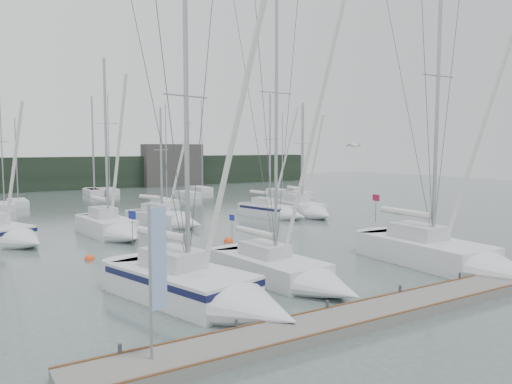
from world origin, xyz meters
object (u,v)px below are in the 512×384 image
at_px(sailboat_mid_a, 7,235).
at_px(sailboat_mid_c, 171,220).
at_px(sailboat_near_center, 297,276).
at_px(sailboat_mid_e, 308,211).
at_px(sailboat_near_left, 210,293).
at_px(buoy_b, 228,242).
at_px(dock_banner, 156,267).
at_px(sailboat_mid_b, 114,229).
at_px(buoy_c, 90,259).
at_px(sailboat_near_right, 459,260).
at_px(sailboat_mid_d, 277,212).

bearing_deg(sailboat_mid_a, sailboat_mid_c, -17.97).
bearing_deg(sailboat_mid_a, sailboat_near_center, -82.78).
bearing_deg(sailboat_mid_e, sailboat_near_left, -129.86).
height_order(buoy_b, dock_banner, dock_banner).
height_order(sailboat_mid_a, buoy_b, sailboat_mid_a).
bearing_deg(sailboat_mid_b, sailboat_mid_e, -2.13).
relative_size(sailboat_mid_e, dock_banner, 2.53).
xyz_separation_m(sailboat_mid_a, sailboat_mid_b, (6.83, -1.40, 0.00)).
bearing_deg(buoy_b, sailboat_mid_b, 137.50).
distance_m(sailboat_near_center, buoy_b, 11.66).
bearing_deg(sailboat_mid_a, buoy_b, -51.07).
distance_m(sailboat_mid_b, dock_banner, 22.75).
distance_m(buoy_b, buoy_c, 9.50).
relative_size(sailboat_near_right, sailboat_mid_c, 1.68).
distance_m(sailboat_near_center, sailboat_mid_b, 17.50).
bearing_deg(sailboat_mid_c, sailboat_near_center, -118.86).
distance_m(sailboat_mid_c, buoy_c, 12.09).
bearing_deg(sailboat_near_center, sailboat_mid_d, 52.64).
bearing_deg(sailboat_mid_d, sailboat_near_center, -134.44).
bearing_deg(buoy_b, buoy_c, -177.20).
height_order(sailboat_mid_a, sailboat_mid_e, sailboat_mid_a).
relative_size(sailboat_near_left, buoy_b, 21.62).
height_order(sailboat_near_left, buoy_b, sailboat_near_left).
distance_m(sailboat_near_right, buoy_c, 20.65).
bearing_deg(sailboat_mid_d, buoy_b, -152.59).
bearing_deg(buoy_c, buoy_b, 2.80).
bearing_deg(sailboat_near_left, sailboat_mid_c, 56.63).
height_order(sailboat_near_left, sailboat_near_center, sailboat_near_center).
bearing_deg(sailboat_mid_e, dock_banner, -129.26).
bearing_deg(sailboat_near_center, sailboat_mid_b, 96.72).
bearing_deg(sailboat_near_center, sailboat_near_right, -19.74).
relative_size(sailboat_near_right, sailboat_mid_d, 1.45).
height_order(sailboat_mid_a, sailboat_mid_c, sailboat_mid_a).
bearing_deg(sailboat_mid_e, sailboat_near_right, -99.93).
bearing_deg(buoy_c, sailboat_near_left, -80.07).
bearing_deg(sailboat_mid_c, buoy_b, -107.44).
xyz_separation_m(sailboat_mid_e, dock_banner, (-23.64, -23.30, 2.50)).
height_order(sailboat_near_left, sailboat_mid_e, sailboat_near_left).
bearing_deg(buoy_c, dock_banner, -96.47).
relative_size(sailboat_near_left, sailboat_mid_a, 1.27).
xyz_separation_m(sailboat_near_center, sailboat_mid_e, (14.89, 18.35, 0.08)).
height_order(sailboat_near_right, buoy_c, sailboat_near_right).
relative_size(sailboat_near_right, sailboat_mid_e, 1.53).
relative_size(sailboat_mid_a, sailboat_mid_b, 0.84).
bearing_deg(sailboat_mid_c, sailboat_mid_a, 160.26).
xyz_separation_m(sailboat_mid_d, buoy_b, (-9.43, -7.92, -0.56)).
bearing_deg(dock_banner, sailboat_near_left, 24.59).
bearing_deg(buoy_b, sailboat_near_center, -102.57).
xyz_separation_m(sailboat_near_center, sailboat_near_right, (8.94, -2.26, 0.13)).
bearing_deg(sailboat_mid_c, sailboat_mid_d, -25.15).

